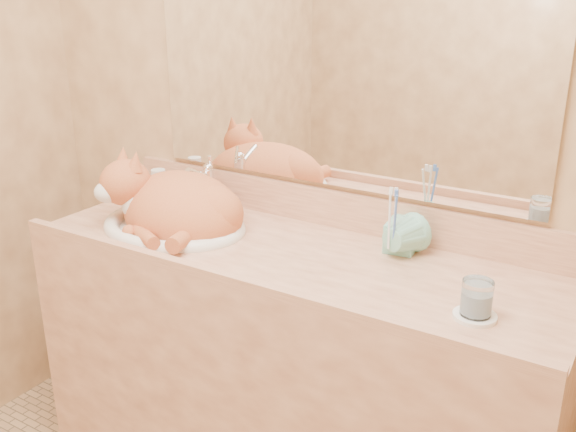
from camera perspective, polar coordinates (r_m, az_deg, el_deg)
The scene contains 12 objects.
wall_back at distance 1.98m, azimuth 4.33°, elevation 10.15°, with size 2.40×0.02×2.50m, color #966B44.
vanity_counter at distance 2.07m, azimuth 0.07°, elevation -14.18°, with size 1.60×0.55×0.85m, color #A16448, non-canonical shape.
mirror at distance 1.95m, azimuth 4.27°, elevation 14.15°, with size 1.30×0.02×0.80m, color white.
sink_basin at distance 2.06m, azimuth -10.19°, elevation 0.89°, with size 0.48×0.40×0.15m, color white, non-canonical shape.
faucet at distance 2.19m, azimuth -7.05°, elevation 2.65°, with size 0.05×0.13×0.18m, color silver, non-canonical shape.
cat at distance 2.07m, azimuth -10.22°, elevation 1.17°, with size 0.46×0.37×0.25m, color #B55129, non-canonical shape.
soap_dispenser at distance 1.83m, azimuth 9.77°, elevation -0.76°, with size 0.09×0.09×0.19m, color #79C1AA.
toothbrush_cup at distance 1.82m, azimuth 9.15°, elevation -2.30°, with size 0.12×0.12×0.11m, color #79C1AA.
toothbrushes at distance 1.79m, azimuth 9.28°, elevation -0.14°, with size 0.04×0.04×0.21m, color silver, non-canonical shape.
saucer at distance 1.57m, azimuth 16.26°, elevation -8.54°, with size 0.10×0.10×0.01m, color white.
water_glass at distance 1.55m, azimuth 16.43°, elevation -6.99°, with size 0.07×0.07×0.09m, color white.
lotion_bottle at distance 2.32m, azimuth -11.38°, elevation 2.65°, with size 0.05×0.05×0.12m, color silver.
Camera 1 is at (0.90, -0.73, 1.58)m, focal length 40.00 mm.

